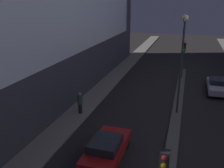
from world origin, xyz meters
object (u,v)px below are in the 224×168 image
(traffic_light_mid, at_px, (184,52))
(car_right_lane, at_px, (217,85))
(pedestrian_on_left_sidewalk, at_px, (80,102))
(street_lamp, at_px, (182,50))
(car_left_lane, at_px, (107,148))

(traffic_light_mid, bearing_deg, car_right_lane, -43.47)
(pedestrian_on_left_sidewalk, bearing_deg, traffic_light_mid, 58.36)
(car_right_lane, xyz_separation_m, pedestrian_on_left_sidewalk, (-11.11, -8.83, 0.36))
(traffic_light_mid, height_order, street_lamp, street_lamp)
(car_left_lane, xyz_separation_m, pedestrian_on_left_sidewalk, (-3.95, 5.13, 0.33))
(traffic_light_mid, xyz_separation_m, street_lamp, (0.00, -9.83, 2.13))
(traffic_light_mid, relative_size, street_lamp, 0.53)
(street_lamp, height_order, car_left_lane, street_lamp)
(traffic_light_mid, relative_size, car_right_lane, 0.94)
(car_left_lane, distance_m, car_right_lane, 15.69)
(street_lamp, relative_size, car_right_lane, 1.75)
(traffic_light_mid, height_order, car_right_lane, traffic_light_mid)
(car_left_lane, distance_m, pedestrian_on_left_sidewalk, 6.48)
(car_left_lane, xyz_separation_m, car_right_lane, (7.16, 13.96, -0.03))
(traffic_light_mid, xyz_separation_m, pedestrian_on_left_sidewalk, (-7.53, -12.22, -2.13))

